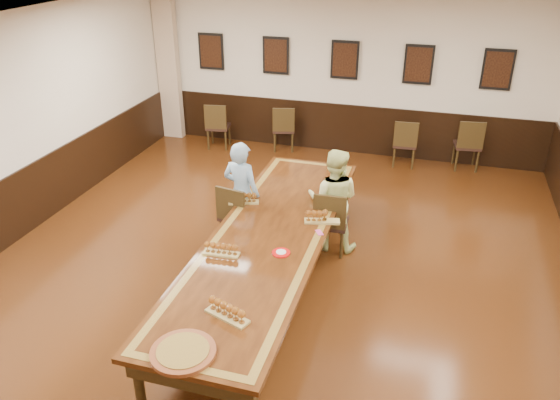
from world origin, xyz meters
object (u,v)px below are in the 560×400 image
(spare_chair_b, at_px, (284,128))
(conference_table, at_px, (269,244))
(spare_chair_a, at_px, (218,125))
(spare_chair_d, at_px, (467,144))
(chair_woman, at_px, (331,220))
(carved_platter, at_px, (183,352))
(person_woman, at_px, (333,200))
(person_man, at_px, (242,193))
(chair_man, at_px, (239,214))
(spare_chair_c, at_px, (405,142))

(spare_chair_b, relative_size, conference_table, 0.19)
(spare_chair_a, height_order, spare_chair_d, spare_chair_d)
(chair_woman, distance_m, carved_platter, 3.41)
(person_woman, xyz_separation_m, carved_platter, (-0.69, -3.43, 0.01))
(chair_woman, relative_size, person_man, 0.62)
(spare_chair_b, xyz_separation_m, carved_platter, (1.06, -6.98, 0.30))
(chair_woman, bearing_deg, spare_chair_a, -49.81)
(chair_man, xyz_separation_m, spare_chair_a, (-1.79, 3.60, -0.00))
(chair_woman, xyz_separation_m, spare_chair_d, (1.89, 3.69, 0.02))
(spare_chair_b, distance_m, conference_table, 4.87)
(chair_woman, xyz_separation_m, person_man, (-1.31, -0.10, 0.29))
(spare_chair_b, height_order, spare_chair_c, spare_chair_b)
(chair_man, height_order, spare_chair_a, chair_man)
(chair_man, xyz_separation_m, spare_chair_b, (-0.43, 3.86, -0.01))
(spare_chair_a, bearing_deg, spare_chair_d, 174.04)
(chair_woman, height_order, spare_chair_b, chair_woman)
(spare_chair_c, bearing_deg, person_woman, 74.59)
(spare_chair_a, xyz_separation_m, person_man, (1.81, -3.49, 0.29))
(spare_chair_a, relative_size, person_man, 0.62)
(chair_woman, xyz_separation_m, spare_chair_b, (-1.76, 3.66, -0.01))
(conference_table, bearing_deg, spare_chair_c, 73.82)
(carved_platter, bearing_deg, spare_chair_b, 98.65)
(spare_chair_b, height_order, spare_chair_d, spare_chair_d)
(spare_chair_d, xyz_separation_m, person_man, (-3.20, -3.78, 0.28))
(spare_chair_b, distance_m, spare_chair_d, 3.65)
(chair_woman, bearing_deg, carved_platter, 75.79)
(spare_chair_a, distance_m, spare_chair_c, 3.85)
(person_woman, xyz_separation_m, conference_table, (-0.59, -1.17, -0.15))
(person_man, distance_m, person_woman, 1.32)
(spare_chair_a, distance_m, person_woman, 4.54)
(chair_man, xyz_separation_m, person_woman, (1.33, 0.30, 0.27))
(chair_woman, height_order, person_man, person_man)
(spare_chair_c, distance_m, conference_table, 4.77)
(chair_man, distance_m, chair_woman, 1.34)
(spare_chair_c, relative_size, spare_chair_d, 0.94)
(person_man, bearing_deg, carved_platter, 111.74)
(conference_table, bearing_deg, chair_woman, 60.83)
(carved_platter, bearing_deg, person_man, 100.72)
(spare_chair_b, distance_m, carved_platter, 7.07)
(spare_chair_a, height_order, carved_platter, spare_chair_a)
(chair_man, height_order, spare_chair_d, spare_chair_d)
(spare_chair_a, height_order, person_woman, person_woman)
(chair_man, relative_size, carved_platter, 1.28)
(spare_chair_c, relative_size, conference_table, 0.19)
(spare_chair_a, relative_size, person_woman, 0.64)
(chair_woman, distance_m, conference_table, 1.22)
(conference_table, bearing_deg, carved_platter, -92.65)
(chair_man, relative_size, conference_table, 0.20)
(conference_table, bearing_deg, chair_man, 130.34)
(spare_chair_b, bearing_deg, chair_man, 81.55)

